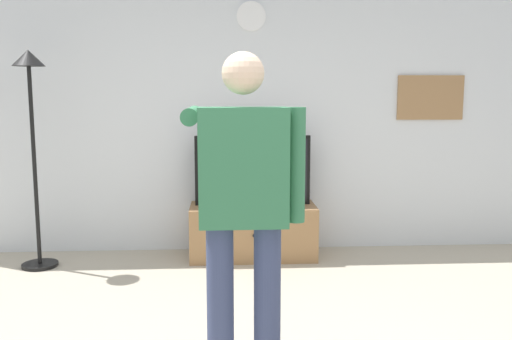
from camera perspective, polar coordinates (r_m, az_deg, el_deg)
name	(u,v)px	position (r m, az deg, el deg)	size (l,w,h in m)	color
back_wall	(244,116)	(5.46, -1.31, 5.69)	(6.40, 0.10, 2.70)	silver
tv_stand	(253,231)	(5.27, -0.32, -6.43)	(1.20, 0.53, 0.51)	#997047
television	(253,170)	(5.21, -0.35, -0.03)	(1.10, 0.07, 0.67)	black
wall_clock	(251,16)	(5.45, -0.51, 15.81)	(0.28, 0.28, 0.03)	white
framed_picture	(430,98)	(5.78, 17.77, 7.24)	(0.67, 0.04, 0.44)	#997047
floor_lamp	(31,114)	(5.21, -22.45, 5.45)	(0.32, 0.32, 1.95)	black
person_standing_nearer_lamp	(243,204)	(2.76, -1.33, -3.56)	(0.62, 0.78, 1.78)	#384266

